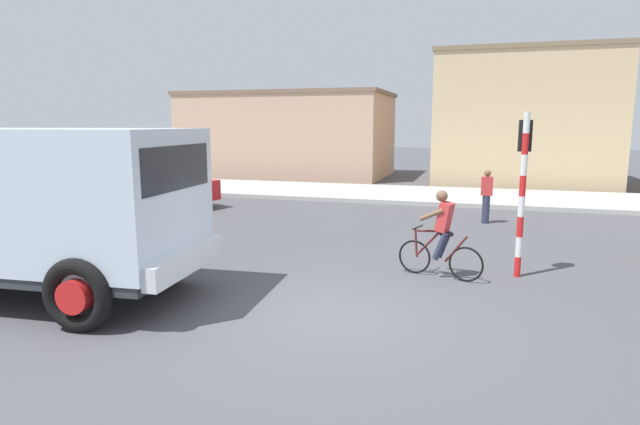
# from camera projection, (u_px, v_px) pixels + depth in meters

# --- Properties ---
(ground_plane) EXTENTS (120.00, 120.00, 0.00)m
(ground_plane) POSITION_uv_depth(u_px,v_px,m) (327.00, 316.00, 8.28)
(ground_plane) COLOR #4C4C51
(sidewalk_far) EXTENTS (80.00, 5.00, 0.16)m
(sidewalk_far) POSITION_uv_depth(u_px,v_px,m) (424.00, 195.00, 21.69)
(sidewalk_far) COLOR #ADADA8
(sidewalk_far) RESTS_ON ground
(truck_foreground) EXTENTS (5.58, 3.12, 2.90)m
(truck_foreground) POSITION_uv_depth(u_px,v_px,m) (41.00, 202.00, 8.94)
(truck_foreground) COLOR silver
(truck_foreground) RESTS_ON ground
(cyclist) EXTENTS (1.67, 0.64, 1.72)m
(cyclist) POSITION_uv_depth(u_px,v_px,m) (441.00, 234.00, 10.21)
(cyclist) COLOR black
(cyclist) RESTS_ON ground
(traffic_light_pole) EXTENTS (0.24, 0.43, 3.20)m
(traffic_light_pole) POSITION_uv_depth(u_px,v_px,m) (523.00, 172.00, 10.14)
(traffic_light_pole) COLOR red
(traffic_light_pole) RESTS_ON ground
(car_red_near) EXTENTS (4.28, 2.54, 1.60)m
(car_red_near) POSITION_uv_depth(u_px,v_px,m) (163.00, 184.00, 19.04)
(car_red_near) COLOR red
(car_red_near) RESTS_ON ground
(pedestrian_near_kerb) EXTENTS (0.34, 0.22, 1.62)m
(pedestrian_near_kerb) POSITION_uv_depth(u_px,v_px,m) (486.00, 195.00, 15.85)
(pedestrian_near_kerb) COLOR #2D334C
(pedestrian_near_kerb) RESTS_ON ground
(building_corner_left) EXTENTS (11.49, 6.89, 4.73)m
(building_corner_left) POSITION_uv_depth(u_px,v_px,m) (289.00, 134.00, 30.67)
(building_corner_left) COLOR tan
(building_corner_left) RESTS_ON ground
(building_mid_block) EXTENTS (8.34, 7.09, 6.40)m
(building_mid_block) POSITION_uv_depth(u_px,v_px,m) (522.00, 119.00, 26.23)
(building_mid_block) COLOR #D1B284
(building_mid_block) RESTS_ON ground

